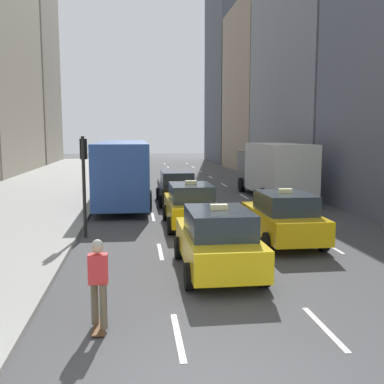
# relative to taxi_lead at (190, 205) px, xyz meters

# --- Properties ---
(sidewalk_left) EXTENTS (8.00, 66.00, 0.15)m
(sidewalk_left) POSITION_rel_taxi_lead_xyz_m (-8.20, 15.31, -0.81)
(sidewalk_left) COLOR #9E9E99
(sidewalk_left) RESTS_ON ground
(lane_markings) EXTENTS (5.72, 56.00, 0.01)m
(lane_markings) POSITION_rel_taxi_lead_xyz_m (1.40, 11.31, -0.87)
(lane_markings) COLOR white
(lane_markings) RESTS_ON ground
(building_row_right) EXTENTS (6.00, 58.06, 32.92)m
(building_row_right) POSITION_rel_taxi_lead_xyz_m (10.80, 22.21, 10.42)
(building_row_right) COLOR slate
(building_row_right) RESTS_ON ground
(taxi_lead) EXTENTS (2.02, 4.40, 1.87)m
(taxi_lead) POSITION_rel_taxi_lead_xyz_m (0.00, 0.00, 0.00)
(taxi_lead) COLOR yellow
(taxi_lead) RESTS_ON ground
(taxi_second) EXTENTS (2.02, 4.40, 1.87)m
(taxi_second) POSITION_rel_taxi_lead_xyz_m (0.00, -5.97, 0.00)
(taxi_second) COLOR yellow
(taxi_second) RESTS_ON ground
(taxi_third) EXTENTS (2.02, 4.40, 1.87)m
(taxi_third) POSITION_rel_taxi_lead_xyz_m (2.80, -2.98, 0.00)
(taxi_third) COLOR yellow
(taxi_third) RESTS_ON ground
(sedan_black_near) EXTENTS (2.02, 4.70, 1.72)m
(sedan_black_near) POSITION_rel_taxi_lead_xyz_m (0.00, 6.19, -0.00)
(sedan_black_near) COLOR black
(sedan_black_near) RESTS_ON ground
(city_bus) EXTENTS (2.80, 11.61, 3.25)m
(city_bus) POSITION_rel_taxi_lead_xyz_m (-2.81, 7.24, 0.91)
(city_bus) COLOR #2D519E
(city_bus) RESTS_ON ground
(box_truck) EXTENTS (2.58, 8.40, 3.15)m
(box_truck) POSITION_rel_taxi_lead_xyz_m (5.60, 7.13, 0.83)
(box_truck) COLOR #262628
(box_truck) RESTS_ON ground
(skateboarder) EXTENTS (0.36, 0.80, 1.75)m
(skateboarder) POSITION_rel_taxi_lead_xyz_m (-2.85, -9.20, 0.08)
(skateboarder) COLOR brown
(skateboarder) RESTS_ON ground
(traffic_light_pole) EXTENTS (0.24, 0.42, 3.60)m
(traffic_light_pole) POSITION_rel_taxi_lead_xyz_m (-3.95, -1.29, 1.53)
(traffic_light_pole) COLOR black
(traffic_light_pole) RESTS_ON ground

